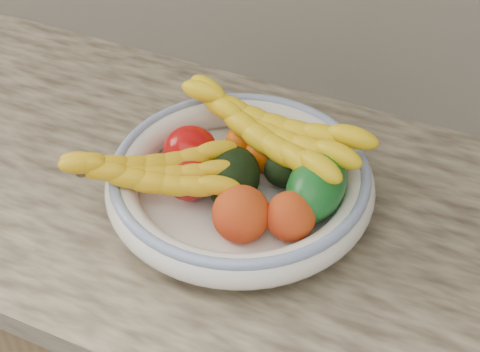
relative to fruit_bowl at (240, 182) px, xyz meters
name	(u,v)px	position (x,y,z in m)	size (l,w,h in m)	color
fruit_bowl	(240,182)	(0.00, 0.00, 0.00)	(0.39, 0.39, 0.08)	white
clementine_back_left	(241,142)	(-0.03, 0.08, 0.01)	(0.05, 0.05, 0.05)	#E46604
clementine_back_right	(284,139)	(0.02, 0.11, 0.01)	(0.05, 0.05, 0.05)	#F75B05
clementine_back_mid	(264,154)	(0.01, 0.07, 0.01)	(0.06, 0.06, 0.05)	#FC6305
tomato_left	(190,150)	(-0.09, 0.02, 0.01)	(0.08, 0.08, 0.07)	#B0090A
tomato_near_left	(189,179)	(-0.06, -0.04, 0.01)	(0.07, 0.07, 0.06)	#AA0E12
avocado_center	(233,178)	(-0.01, -0.01, 0.02)	(0.08, 0.11, 0.08)	black
avocado_right	(294,165)	(0.06, 0.05, 0.02)	(0.07, 0.09, 0.07)	black
green_mango	(316,187)	(0.11, 0.01, 0.03)	(0.08, 0.12, 0.09)	#0F551A
peach_front	(241,214)	(0.04, -0.08, 0.02)	(0.08, 0.08, 0.08)	orange
peach_right	(291,216)	(0.10, -0.05, 0.02)	(0.07, 0.07, 0.07)	orange
banana_bunch_back	(268,135)	(0.01, 0.07, 0.04)	(0.33, 0.12, 0.09)	yellow
banana_bunch_front	(151,176)	(-0.10, -0.07, 0.03)	(0.26, 0.11, 0.07)	yellow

